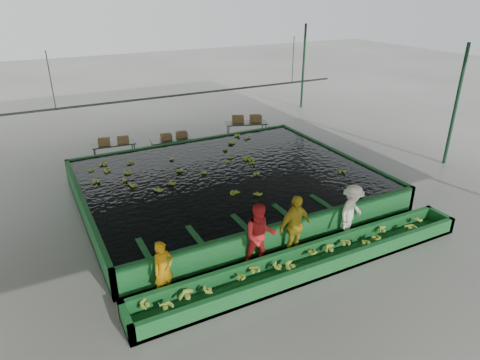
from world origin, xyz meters
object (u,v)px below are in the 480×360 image
packing_table_right (246,131)px  box_stack_left (114,144)px  box_stack_right (247,122)px  worker_b (260,236)px  worker_c (295,226)px  sorting_trough (311,262)px  packing_table_left (115,152)px  packing_table_mid (172,148)px  box_stack_mid (174,138)px  worker_a (163,270)px  worker_d (352,212)px  flotation_tank (227,184)px

packing_table_right → box_stack_left: (-6.39, 0.05, 0.37)m
packing_table_right → box_stack_right: 0.47m
box_stack_right → worker_b: bearing=-116.5°
worker_c → worker_b: bearing=171.2°
sorting_trough → packing_table_left: (-2.86, 10.36, 0.16)m
worker_b → packing_table_right: 10.52m
packing_table_mid → box_stack_mid: (0.14, 0.04, 0.41)m
packing_table_mid → box_stack_right: bearing=8.0°
worker_a → packing_table_mid: size_ratio=0.83×
packing_table_right → packing_table_left: bearing=178.8°
worker_d → sorting_trough: bearing=178.0°
worker_d → box_stack_right: 9.65m
box_stack_left → worker_a: bearing=-95.6°
worker_d → worker_b: bearing=156.2°
worker_c → packing_table_mid: size_ratio=1.02×
box_stack_mid → box_stack_right: (3.95, 0.54, 0.08)m
box_stack_left → box_stack_right: box_stack_right is taller
worker_a → packing_table_right: worker_a is taller
packing_table_right → box_stack_right: size_ratio=1.39×
packing_table_right → box_stack_mid: (-3.87, -0.45, 0.37)m
worker_d → box_stack_mid: size_ratio=1.47×
packing_table_mid → box_stack_right: box_stack_right is taller
worker_c → worker_d: bearing=-8.8°
packing_table_mid → worker_a: bearing=-110.4°
packing_table_left → packing_table_right: size_ratio=0.91×
worker_a → worker_c: (3.78, 0.00, 0.17)m
sorting_trough → worker_d: worker_d is taller
flotation_tank → worker_b: 4.47m
packing_table_right → worker_c: bearing=-110.7°
box_stack_left → worker_c: bearing=-73.3°
flotation_tank → worker_b: size_ratio=5.39×
sorting_trough → box_stack_right: size_ratio=6.96×
box_stack_left → worker_b: bearing=-79.6°
worker_c → box_stack_mid: bearing=83.1°
worker_a → box_stack_left: worker_a is taller
packing_table_mid → box_stack_right: size_ratio=1.26×
packing_table_mid → sorting_trough: bearing=-87.2°
sorting_trough → box_stack_mid: bearing=91.9°
worker_b → box_stack_right: 10.63m
worker_b → packing_table_left: (-1.75, 9.56, -0.52)m
packing_table_left → worker_d: bearing=-63.0°
box_stack_right → sorting_trough: bearing=-109.3°
worker_b → packing_table_left: 9.73m
worker_c → packing_table_mid: bearing=84.0°
flotation_tank → worker_b: worker_b is taller
box_stack_mid → worker_a: bearing=-111.1°
worker_b → packing_table_right: bearing=80.6°
worker_c → packing_table_left: bearing=97.7°
flotation_tank → box_stack_mid: (-0.33, 4.67, 0.38)m
packing_table_left → box_stack_right: size_ratio=1.26×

